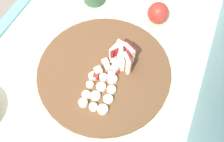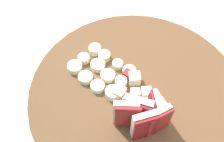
% 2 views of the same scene
% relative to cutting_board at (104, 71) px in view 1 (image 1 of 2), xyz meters
% --- Properties ---
extents(ground, '(10.00, 10.00, 0.00)m').
position_rel_cutting_board_xyz_m(ground, '(-0.03, -0.07, -0.90)').
color(ground, gray).
extents(tiled_countertop, '(1.31, 0.71, 0.90)m').
position_rel_cutting_board_xyz_m(tiled_countertop, '(-0.03, -0.07, -0.45)').
color(tiled_countertop, beige).
rests_on(tiled_countertop, ground).
extents(tile_backsplash, '(2.40, 0.04, 1.45)m').
position_rel_cutting_board_xyz_m(tile_backsplash, '(-0.03, 0.31, -0.17)').
color(tile_backsplash, '#5BA3C1').
rests_on(tile_backsplash, ground).
extents(cutting_board, '(0.41, 0.41, 0.02)m').
position_rel_cutting_board_xyz_m(cutting_board, '(0.00, 0.00, 0.00)').
color(cutting_board, brown).
rests_on(cutting_board, tiled_countertop).
extents(apple_wedge_fan, '(0.08, 0.08, 0.07)m').
position_rel_cutting_board_xyz_m(apple_wedge_fan, '(-0.05, 0.04, 0.04)').
color(apple_wedge_fan, '#A32323').
rests_on(apple_wedge_fan, cutting_board).
extents(apple_dice_pile, '(0.10, 0.07, 0.02)m').
position_rel_cutting_board_xyz_m(apple_dice_pile, '(-0.00, 0.01, 0.02)').
color(apple_dice_pile, '#EFE5CC').
rests_on(apple_dice_pile, cutting_board).
extents(banana_slice_rows, '(0.13, 0.10, 0.02)m').
position_rel_cutting_board_xyz_m(banana_slice_rows, '(0.08, 0.02, 0.02)').
color(banana_slice_rows, '#F4EAC6').
rests_on(banana_slice_rows, cutting_board).
extents(whole_apple, '(0.07, 0.07, 0.07)m').
position_rel_cutting_board_xyz_m(whole_apple, '(-0.27, 0.09, 0.03)').
color(whole_apple, '#B22D23').
rests_on(whole_apple, tiled_countertop).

